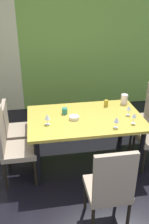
{
  "coord_description": "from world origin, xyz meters",
  "views": [
    {
      "loc": [
        -0.4,
        -2.48,
        2.34
      ],
      "look_at": [
        0.11,
        0.53,
        0.85
      ],
      "focal_mm": 40.0,
      "sensor_mm": 36.0,
      "label": 1
    }
  ],
  "objects_px": {
    "wine_glass_near_window": "(129,108)",
    "serving_bowl_left": "(74,118)",
    "cup_near_shelf": "(65,111)",
    "wine_glass_west": "(47,117)",
    "chair_left_near": "(11,144)",
    "chair_left_far": "(15,128)",
    "chair_head_near": "(110,187)",
    "chair_right_far": "(145,115)",
    "dining_table": "(85,122)",
    "cup_north": "(106,103)",
    "wine_glass_right": "(117,120)",
    "pitcher_east": "(124,99)",
    "wine_glass_corner": "(134,116)"
  },
  "relations": [
    {
      "from": "wine_glass_near_window",
      "to": "serving_bowl_left",
      "type": "xyz_separation_m",
      "value": [
        -0.79,
        -0.0,
        -0.08
      ]
    },
    {
      "from": "cup_near_shelf",
      "to": "wine_glass_west",
      "type": "bearing_deg",
      "value": -133.55
    },
    {
      "from": "chair_left_near",
      "to": "wine_glass_near_window",
      "type": "distance_m",
      "value": 1.69
    },
    {
      "from": "chair_left_far",
      "to": "wine_glass_near_window",
      "type": "relative_size",
      "value": 6.21
    },
    {
      "from": "chair_head_near",
      "to": "chair_right_far",
      "type": "bearing_deg",
      "value": 55.29
    },
    {
      "from": "chair_left_near",
      "to": "dining_table",
      "type": "bearing_deg",
      "value": 103.95
    },
    {
      "from": "chair_left_near",
      "to": "serving_bowl_left",
      "type": "xyz_separation_m",
      "value": [
        0.86,
        0.22,
        0.2
      ]
    },
    {
      "from": "serving_bowl_left",
      "to": "cup_near_shelf",
      "type": "relative_size",
      "value": 1.64
    },
    {
      "from": "chair_head_near",
      "to": "chair_right_far",
      "type": "xyz_separation_m",
      "value": [
        1.02,
        1.47,
        -0.0
      ]
    },
    {
      "from": "wine_glass_west",
      "to": "cup_north",
      "type": "bearing_deg",
      "value": 24.98
    },
    {
      "from": "chair_left_near",
      "to": "cup_near_shelf",
      "type": "height_order",
      "value": "chair_left_near"
    },
    {
      "from": "chair_right_far",
      "to": "wine_glass_near_window",
      "type": "xyz_separation_m",
      "value": [
        -0.4,
        -0.29,
        0.28
      ]
    },
    {
      "from": "chair_right_far",
      "to": "serving_bowl_left",
      "type": "relative_size",
      "value": 7.35
    },
    {
      "from": "wine_glass_near_window",
      "to": "chair_left_near",
      "type": "bearing_deg",
      "value": -172.25
    },
    {
      "from": "chair_head_near",
      "to": "chair_left_near",
      "type": "relative_size",
      "value": 0.99
    },
    {
      "from": "dining_table",
      "to": "chair_left_far",
      "type": "bearing_deg",
      "value": 165.88
    },
    {
      "from": "chair_left_far",
      "to": "serving_bowl_left",
      "type": "relative_size",
      "value": 6.45
    },
    {
      "from": "serving_bowl_left",
      "to": "cup_near_shelf",
      "type": "height_order",
      "value": "cup_near_shelf"
    },
    {
      "from": "wine_glass_right",
      "to": "pitcher_east",
      "type": "xyz_separation_m",
      "value": [
        0.37,
        0.73,
        -0.04
      ]
    },
    {
      "from": "wine_glass_corner",
      "to": "serving_bowl_left",
      "type": "relative_size",
      "value": 1.12
    },
    {
      "from": "chair_head_near",
      "to": "wine_glass_corner",
      "type": "relative_size",
      "value": 6.64
    },
    {
      "from": "wine_glass_right",
      "to": "wine_glass_corner",
      "type": "bearing_deg",
      "value": 14.52
    },
    {
      "from": "cup_north",
      "to": "chair_right_far",
      "type": "bearing_deg",
      "value": -5.88
    },
    {
      "from": "dining_table",
      "to": "chair_head_near",
      "type": "relative_size",
      "value": 1.56
    },
    {
      "from": "dining_table",
      "to": "chair_head_near",
      "type": "distance_m",
      "value": 1.22
    },
    {
      "from": "wine_glass_right",
      "to": "wine_glass_near_window",
      "type": "xyz_separation_m",
      "value": [
        0.29,
        0.32,
        -0.0
      ]
    },
    {
      "from": "cup_north",
      "to": "chair_left_near",
      "type": "bearing_deg",
      "value": -157.96
    },
    {
      "from": "chair_right_far",
      "to": "cup_near_shelf",
      "type": "xyz_separation_m",
      "value": [
        -1.3,
        -0.09,
        0.22
      ]
    },
    {
      "from": "pitcher_east",
      "to": "wine_glass_right",
      "type": "bearing_deg",
      "value": -116.83
    },
    {
      "from": "chair_left_near",
      "to": "wine_glass_west",
      "type": "height_order",
      "value": "chair_left_near"
    },
    {
      "from": "cup_near_shelf",
      "to": "chair_right_far",
      "type": "bearing_deg",
      "value": 4.01
    },
    {
      "from": "chair_head_near",
      "to": "wine_glass_corner",
      "type": "height_order",
      "value": "chair_head_near"
    },
    {
      "from": "chair_left_near",
      "to": "cup_near_shelf",
      "type": "relative_size",
      "value": 12.26
    },
    {
      "from": "chair_head_near",
      "to": "pitcher_east",
      "type": "relative_size",
      "value": 6.93
    },
    {
      "from": "wine_glass_right",
      "to": "wine_glass_near_window",
      "type": "bearing_deg",
      "value": 48.37
    },
    {
      "from": "chair_left_far",
      "to": "cup_near_shelf",
      "type": "distance_m",
      "value": 0.79
    },
    {
      "from": "wine_glass_near_window",
      "to": "wine_glass_corner",
      "type": "height_order",
      "value": "wine_glass_corner"
    },
    {
      "from": "wine_glass_near_window",
      "to": "pitcher_east",
      "type": "distance_m",
      "value": 0.41
    },
    {
      "from": "wine_glass_west",
      "to": "pitcher_east",
      "type": "relative_size",
      "value": 0.97
    },
    {
      "from": "wine_glass_near_window",
      "to": "pitcher_east",
      "type": "xyz_separation_m",
      "value": [
        0.08,
        0.4,
        -0.03
      ]
    },
    {
      "from": "dining_table",
      "to": "wine_glass_near_window",
      "type": "bearing_deg",
      "value": -2.82
    },
    {
      "from": "chair_left_near",
      "to": "wine_glass_right",
      "type": "distance_m",
      "value": 1.39
    },
    {
      "from": "wine_glass_corner",
      "to": "cup_near_shelf",
      "type": "height_order",
      "value": "wine_glass_corner"
    },
    {
      "from": "chair_left_near",
      "to": "serving_bowl_left",
      "type": "distance_m",
      "value": 0.91
    },
    {
      "from": "chair_left_near",
      "to": "wine_glass_right",
      "type": "xyz_separation_m",
      "value": [
        1.36,
        -0.1,
        0.28
      ]
    },
    {
      "from": "wine_glass_near_window",
      "to": "cup_north",
      "type": "distance_m",
      "value": 0.42
    },
    {
      "from": "serving_bowl_left",
      "to": "pitcher_east",
      "type": "height_order",
      "value": "pitcher_east"
    },
    {
      "from": "wine_glass_corner",
      "to": "cup_north",
      "type": "xyz_separation_m",
      "value": [
        -0.21,
        0.6,
        -0.07
      ]
    },
    {
      "from": "chair_left_far",
      "to": "cup_north",
      "type": "distance_m",
      "value": 1.43
    },
    {
      "from": "chair_right_far",
      "to": "cup_near_shelf",
      "type": "bearing_deg",
      "value": 94.01
    }
  ]
}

